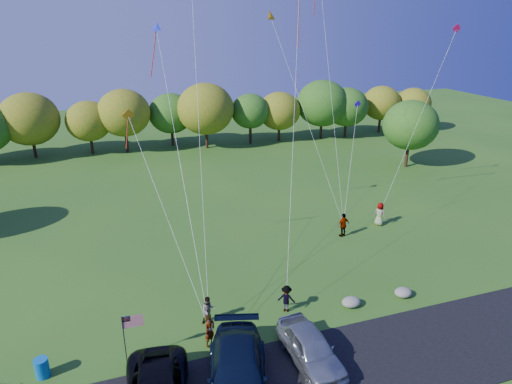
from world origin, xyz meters
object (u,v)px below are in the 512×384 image
(minivan_navy, at_px, (238,374))
(flyer_d, at_px, (343,225))
(flyer_a, at_px, (210,331))
(trash_barrel, at_px, (42,368))
(flyer_e, at_px, (380,214))
(flyer_c, at_px, (286,299))
(flyer_b, at_px, (208,310))
(minivan_silver, at_px, (311,348))

(minivan_navy, relative_size, flyer_d, 3.43)
(flyer_a, relative_size, trash_barrel, 1.86)
(minivan_navy, bearing_deg, flyer_e, 55.77)
(flyer_e, bearing_deg, flyer_d, 74.30)
(flyer_a, bearing_deg, minivan_navy, -119.27)
(flyer_c, height_order, flyer_e, flyer_e)
(flyer_a, distance_m, flyer_d, 15.38)
(flyer_a, height_order, flyer_b, flyer_a)
(minivan_silver, bearing_deg, flyer_a, 144.67)
(flyer_a, bearing_deg, flyer_e, -5.75)
(flyer_a, height_order, flyer_e, flyer_e)
(flyer_a, distance_m, trash_barrel, 7.93)
(flyer_b, relative_size, flyer_c, 0.99)
(minivan_navy, height_order, flyer_c, minivan_navy)
(flyer_c, distance_m, flyer_d, 10.72)
(trash_barrel, bearing_deg, flyer_e, 21.15)
(flyer_b, xyz_separation_m, flyer_c, (4.44, -0.38, 0.01))
(flyer_c, relative_size, flyer_e, 0.85)
(minivan_silver, bearing_deg, flyer_e, 43.99)
(flyer_d, relative_size, flyer_e, 0.99)
(minivan_silver, xyz_separation_m, flyer_c, (0.51, 4.27, -0.07))
(flyer_a, bearing_deg, minivan_silver, -69.69)
(minivan_silver, bearing_deg, flyer_d, 52.49)
(minivan_navy, relative_size, minivan_silver, 1.36)
(minivan_silver, height_order, flyer_b, minivan_silver)
(flyer_b, distance_m, flyer_d, 14.07)
(minivan_navy, height_order, flyer_a, minivan_navy)
(minivan_silver, distance_m, flyer_b, 6.09)
(minivan_silver, relative_size, flyer_a, 2.66)
(flyer_e, height_order, trash_barrel, flyer_e)
(minivan_navy, bearing_deg, flyer_d, 61.54)
(minivan_navy, distance_m, trash_barrel, 9.22)
(minivan_silver, relative_size, flyer_c, 2.96)
(minivan_silver, bearing_deg, flyer_b, 127.88)
(flyer_b, xyz_separation_m, flyer_d, (12.18, 7.04, 0.14))
(flyer_b, bearing_deg, flyer_a, -100.68)
(trash_barrel, bearing_deg, minivan_silver, -14.70)
(minivan_navy, relative_size, flyer_a, 3.60)
(flyer_b, relative_size, flyer_e, 0.84)
(flyer_b, height_order, flyer_d, flyer_d)
(minivan_navy, distance_m, flyer_a, 3.49)
(minivan_navy, distance_m, flyer_e, 20.65)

